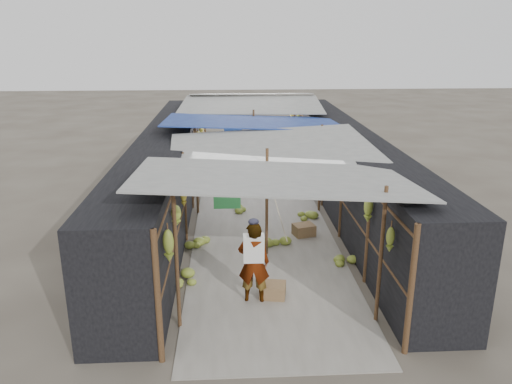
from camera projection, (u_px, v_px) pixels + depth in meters
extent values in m
plane|color=#6B6356|center=(279.00, 323.00, 9.13)|extent=(80.00, 80.00, 0.00)
cube|color=#9E998E|center=(258.00, 206.00, 15.31)|extent=(3.60, 16.00, 0.02)
cube|color=black|center=(167.00, 171.00, 14.82)|extent=(1.40, 15.00, 2.30)
cube|color=black|center=(347.00, 169.00, 15.11)|extent=(1.40, 15.00, 2.30)
cube|color=#946A4B|center=(273.00, 291.00, 9.98)|extent=(0.57, 0.49, 0.31)
cube|color=#946A4B|center=(304.00, 230.00, 13.03)|extent=(0.62, 0.55, 0.32)
cube|color=#946A4B|center=(248.00, 169.00, 19.07)|extent=(0.49, 0.45, 0.25)
cylinder|color=black|center=(290.00, 169.00, 19.19)|extent=(0.61, 0.61, 0.18)
imported|color=white|center=(254.00, 262.00, 9.65)|extent=(0.65, 0.46, 1.67)
imported|color=#2055A4|center=(255.00, 161.00, 17.68)|extent=(0.82, 0.69, 1.52)
imported|color=#545149|center=(310.00, 187.00, 15.86)|extent=(0.40, 0.57, 0.79)
cylinder|color=brown|center=(177.00, 261.00, 8.64)|extent=(0.07, 0.07, 2.60)
cylinder|color=brown|center=(381.00, 256.00, 8.83)|extent=(0.07, 0.07, 2.60)
cylinder|color=brown|center=(267.00, 203.00, 11.59)|extent=(0.07, 0.07, 2.60)
cylinder|color=brown|center=(197.00, 171.00, 14.35)|extent=(0.07, 0.07, 2.60)
cylinder|color=brown|center=(320.00, 169.00, 14.54)|extent=(0.07, 0.07, 2.60)
cylinder|color=brown|center=(254.00, 147.00, 17.30)|extent=(0.07, 0.07, 2.60)
cylinder|color=brown|center=(205.00, 132.00, 20.06)|extent=(0.07, 0.07, 2.60)
cylinder|color=brown|center=(294.00, 131.00, 20.25)|extent=(0.07, 0.07, 2.60)
cube|color=#959590|center=(275.00, 177.00, 9.33)|extent=(5.21, 3.19, 0.52)
cube|color=#959590|center=(271.00, 148.00, 12.43)|extent=(5.23, 3.73, 0.50)
cube|color=#1F4592|center=(253.00, 122.00, 15.52)|extent=(5.40, 3.60, 0.41)
cube|color=#959590|center=(251.00, 104.00, 18.63)|extent=(5.37, 3.66, 0.27)
cube|color=#959590|center=(251.00, 94.00, 20.89)|extent=(5.00, 1.99, 0.24)
cylinder|color=brown|center=(190.00, 141.00, 14.59)|extent=(0.06, 15.00, 0.06)
cylinder|color=brown|center=(325.00, 140.00, 14.80)|extent=(0.06, 15.00, 0.06)
cylinder|color=gray|center=(258.00, 141.00, 14.70)|extent=(0.02, 15.00, 0.02)
cube|color=#193DA7|center=(285.00, 170.00, 12.76)|extent=(0.55, 0.03, 0.65)
cube|color=#297B3B|center=(227.00, 194.00, 10.98)|extent=(0.60, 0.03, 0.70)
cube|color=navy|center=(233.00, 130.00, 17.96)|extent=(0.65, 0.03, 0.60)
cube|color=silver|center=(269.00, 130.00, 17.88)|extent=(0.60, 0.03, 0.55)
cube|color=#18419C|center=(259.00, 147.00, 15.27)|extent=(0.70, 0.03, 0.60)
cube|color=maroon|center=(302.00, 163.00, 13.42)|extent=(0.50, 0.03, 0.60)
ellipsoid|color=olive|center=(168.00, 246.00, 8.19)|extent=(0.18, 0.16, 0.58)
ellipsoid|color=olive|center=(176.00, 216.00, 9.43)|extent=(0.19, 0.17, 0.43)
ellipsoid|color=gold|center=(183.00, 197.00, 11.01)|extent=(0.14, 0.12, 0.45)
ellipsoid|color=olive|center=(188.00, 176.00, 12.45)|extent=(0.15, 0.13, 0.38)
ellipsoid|color=olive|center=(193.00, 163.00, 14.01)|extent=(0.16, 0.14, 0.40)
ellipsoid|color=gold|center=(197.00, 148.00, 15.77)|extent=(0.16, 0.13, 0.50)
ellipsoid|color=gold|center=(198.00, 137.00, 16.62)|extent=(0.18, 0.15, 0.40)
ellipsoid|color=gold|center=(201.00, 131.00, 18.52)|extent=(0.16, 0.14, 0.36)
ellipsoid|color=gold|center=(202.00, 126.00, 19.40)|extent=(0.17, 0.15, 0.55)
ellipsoid|color=gold|center=(204.00, 116.00, 21.02)|extent=(0.15, 0.13, 0.43)
ellipsoid|color=olive|center=(390.00, 240.00, 8.55)|extent=(0.15, 0.12, 0.47)
ellipsoid|color=olive|center=(368.00, 209.00, 9.87)|extent=(0.18, 0.16, 0.55)
ellipsoid|color=gold|center=(351.00, 190.00, 11.26)|extent=(0.16, 0.14, 0.56)
ellipsoid|color=olive|center=(335.00, 177.00, 12.92)|extent=(0.15, 0.13, 0.50)
ellipsoid|color=olive|center=(325.00, 157.00, 14.24)|extent=(0.15, 0.13, 0.54)
ellipsoid|color=olive|center=(317.00, 146.00, 15.45)|extent=(0.20, 0.17, 0.59)
ellipsoid|color=olive|center=(308.00, 138.00, 17.23)|extent=(0.18, 0.15, 0.56)
ellipsoid|color=gold|center=(304.00, 126.00, 18.19)|extent=(0.17, 0.14, 0.38)
ellipsoid|color=olive|center=(298.00, 121.00, 19.62)|extent=(0.17, 0.15, 0.53)
ellipsoid|color=gold|center=(292.00, 117.00, 21.39)|extent=(0.18, 0.15, 0.41)
ellipsoid|color=olive|center=(192.00, 273.00, 10.67)|extent=(0.67, 0.57, 0.34)
ellipsoid|color=olive|center=(307.00, 214.00, 14.27)|extent=(0.49, 0.42, 0.24)
ellipsoid|color=olive|center=(279.00, 241.00, 12.32)|extent=(0.67, 0.57, 0.34)
ellipsoid|color=olive|center=(343.00, 260.00, 11.37)|extent=(0.56, 0.48, 0.28)
ellipsoid|color=olive|center=(199.00, 241.00, 12.42)|extent=(0.51, 0.43, 0.26)
ellipsoid|color=olive|center=(210.00, 184.00, 17.11)|extent=(0.56, 0.47, 0.28)
ellipsoid|color=olive|center=(238.00, 208.00, 14.84)|extent=(0.47, 0.40, 0.23)
ellipsoid|color=olive|center=(296.00, 189.00, 16.54)|extent=(0.51, 0.44, 0.26)
ellipsoid|color=olive|center=(292.00, 168.00, 19.03)|extent=(0.68, 0.58, 0.34)
ellipsoid|color=olive|center=(215.00, 163.00, 19.88)|extent=(0.54, 0.46, 0.27)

